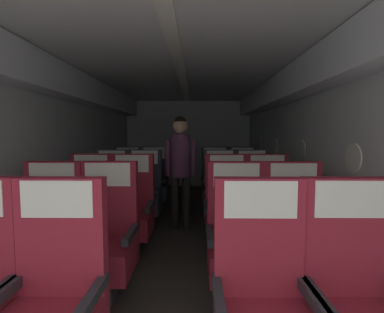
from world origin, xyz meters
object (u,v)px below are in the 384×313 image
Objects in this scene: seat_a_right_aisle at (357,308)px; seat_b_right_window at (237,242)px; seat_e_left_aisle at (154,184)px; seat_d_left_window at (111,195)px; seat_e_right_window at (215,184)px; seat_b_right_aisle at (296,242)px; seat_c_left_window at (89,211)px; seat_d_right_aisle at (253,195)px; flight_attendant at (181,160)px; seat_a_right_window at (263,309)px; seat_e_left_window at (127,184)px; seat_d_left_aisle at (144,195)px; seat_e_right_aisle at (243,184)px; seat_b_left_aisle at (106,241)px; seat_c_right_aisle at (269,212)px; seat_b_left_window at (49,241)px; seat_c_right_window at (227,212)px; seat_c_left_aisle at (131,212)px; seat_a_left_aisle at (51,308)px; seat_d_right_window at (220,195)px.

seat_a_right_aisle and seat_b_right_window have the same top height.
seat_e_left_aisle is (-1.57, 3.62, 0.00)m from seat_a_right_aisle.
seat_d_left_window and seat_e_right_window have the same top height.
seat_e_left_aisle is at bearing 120.00° from seat_b_right_aisle.
seat_a_right_aisle and seat_c_left_window have the same top height.
seat_d_right_aisle is (2.05, 0.89, 0.00)m from seat_c_left_window.
seat_b_right_aisle is at bearing 90.29° from seat_a_right_aisle.
flight_attendant reaches higher than seat_b_right_window.
seat_d_right_aisle is at bearing -0.02° from seat_d_left_window.
seat_e_left_window is at bearing 113.31° from seat_a_right_window.
seat_e_right_aisle is (1.59, 0.91, 0.00)m from seat_d_left_aisle.
seat_b_left_aisle is 1.90m from flight_attendant.
seat_e_left_aisle is (-1.57, 1.82, 0.00)m from seat_c_right_aisle.
seat_e_left_aisle is (0.48, 1.80, 0.00)m from seat_c_left_window.
seat_b_left_aisle is 1.58m from seat_b_right_aisle.
seat_e_right_aisle is at bearing 59.87° from seat_b_left_aisle.
seat_b_left_window is at bearing -104.26° from seat_d_left_aisle.
seat_e_right_window is (-0.49, 3.63, 0.00)m from seat_a_right_aisle.
seat_d_right_aisle is 1.81m from seat_e_left_aisle.
seat_b_left_window is 1.00× the size of seat_b_left_aisle.
seat_c_right_aisle is 2.25m from seat_d_left_window.
seat_b_right_window is 1.00× the size of seat_d_left_aisle.
seat_a_right_window is 1.82m from seat_c_right_window.
seat_c_left_aisle is at bearing -0.98° from seat_c_left_window.
seat_a_left_aisle is 2.77m from seat_d_left_window.
flight_attendant is (-1.05, 2.66, 0.52)m from seat_a_right_aisle.
seat_c_right_window is at bearing 38.91° from seat_b_left_aisle.
seat_d_right_aisle is (-0.00, 1.80, 0.00)m from seat_b_right_aisle.
seat_a_right_window is 1.03m from seat_b_right_aisle.
seat_a_right_aisle is at bearing -52.61° from seat_d_left_window.
seat_b_right_aisle is at bearing -89.88° from seat_d_right_aisle.
seat_a_left_aisle is at bearing -120.98° from seat_c_right_window.
seat_d_left_window is at bearing -177.48° from seat_d_left_aisle.
seat_b_left_window is 1.00× the size of seat_d_left_window.
seat_e_right_window is at bearing -179.24° from seat_e_right_aisle.
seat_a_right_aisle is 1.00× the size of seat_e_right_window.
seat_d_right_window is at bearing 89.66° from seat_b_right_window.
seat_a_left_aisle is at bearing -82.39° from seat_e_left_window.
seat_d_right_aisle is at bearing -24.47° from seat_e_left_window.
seat_c_right_window is 1.00× the size of seat_e_left_aisle.
seat_a_right_window is 1.00× the size of seat_d_left_window.
seat_c_left_aisle is 1.89m from seat_e_left_window.
seat_b_right_aisle is 1.81m from seat_c_left_aisle.
seat_a_left_aisle and seat_d_right_aisle have the same top height.
seat_c_left_aisle is at bearing 62.20° from seat_b_left_window.
seat_d_left_window is (-0.49, 1.79, 0.00)m from seat_b_left_aisle.
seat_a_right_aisle is at bearing 0.71° from seat_a_left_aisle.
seat_a_right_window is 2.79m from flight_attendant.
seat_c_left_window and seat_c_left_aisle have the same top height.
seat_d_left_window is at bearing 179.98° from seat_d_right_aisle.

